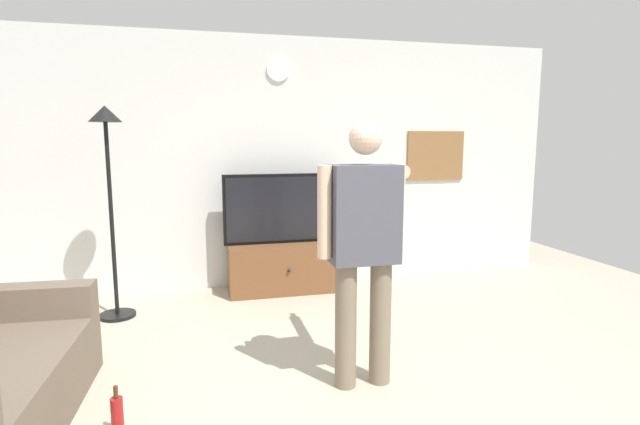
# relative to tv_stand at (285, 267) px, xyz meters

# --- Properties ---
(ground_plane) EXTENTS (8.40, 8.40, 0.00)m
(ground_plane) POSITION_rel_tv_stand_xyz_m (0.05, -2.60, -0.26)
(ground_plane) COLOR #B2A893
(back_wall) EXTENTS (6.40, 0.10, 2.70)m
(back_wall) POSITION_rel_tv_stand_xyz_m (0.05, 0.35, 1.09)
(back_wall) COLOR silver
(back_wall) RESTS_ON ground_plane
(tv_stand) EXTENTS (1.19, 0.49, 0.52)m
(tv_stand) POSITION_rel_tv_stand_xyz_m (0.00, 0.00, 0.00)
(tv_stand) COLOR brown
(tv_stand) RESTS_ON ground_plane
(television) EXTENTS (1.27, 0.07, 0.74)m
(television) POSITION_rel_tv_stand_xyz_m (0.00, 0.05, 0.63)
(television) COLOR black
(television) RESTS_ON tv_stand
(wall_clock) EXTENTS (0.25, 0.03, 0.25)m
(wall_clock) POSITION_rel_tv_stand_xyz_m (-0.00, 0.29, 2.08)
(wall_clock) COLOR white
(framed_picture) EXTENTS (0.71, 0.04, 0.57)m
(framed_picture) POSITION_rel_tv_stand_xyz_m (1.87, 0.30, 1.16)
(framed_picture) COLOR olive
(floor_lamp) EXTENTS (0.32, 0.32, 1.90)m
(floor_lamp) POSITION_rel_tv_stand_xyz_m (-1.63, -0.40, 1.10)
(floor_lamp) COLOR black
(floor_lamp) RESTS_ON ground_plane
(person_standing_nearer_lamp) EXTENTS (0.61, 0.78, 1.72)m
(person_standing_nearer_lamp) POSITION_rel_tv_stand_xyz_m (0.14, -2.12, 0.72)
(person_standing_nearer_lamp) COLOR #7A6B56
(person_standing_nearer_lamp) RESTS_ON ground_plane
(beverage_bottle) EXTENTS (0.07, 0.07, 0.29)m
(beverage_bottle) POSITION_rel_tv_stand_xyz_m (-1.35, -2.36, -0.14)
(beverage_bottle) COLOR maroon
(beverage_bottle) RESTS_ON ground_plane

